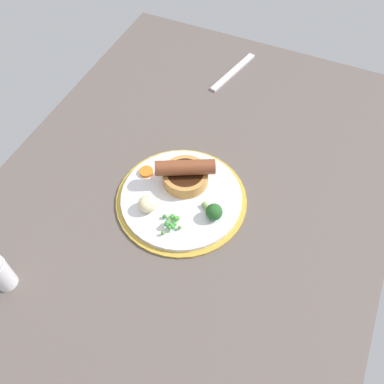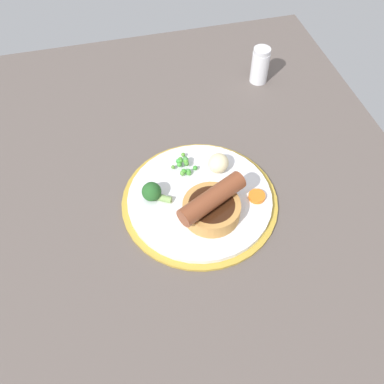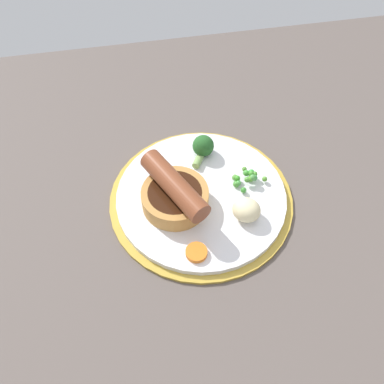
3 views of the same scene
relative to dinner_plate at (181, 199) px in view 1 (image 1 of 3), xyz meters
The scene contains 9 objects.
dining_table 3.29cm from the dinner_plate, 13.31° to the right, with size 110.00×80.00×3.00cm, color #564C47.
dinner_plate is the anchor object (origin of this frame).
sausage_pudding 5.11cm from the dinner_plate, 12.74° to the left, with size 9.38×12.07×5.86cm.
pea_pile 7.29cm from the dinner_plate, behind, with size 5.12×4.52×1.91cm.
broccoli_floret_near 8.21cm from the dinner_plate, 102.85° to the right, with size 3.89×4.85×3.29cm.
potato_chunk_0 7.49cm from the dinner_plate, 138.07° to the left, with size 3.58×3.96×3.09cm, color beige.
carrot_slice_0 9.58cm from the dinner_plate, 76.90° to the left, with size 2.86×2.86×0.71cm, color orange.
fork 42.41cm from the dinner_plate, ahead, with size 18.00×1.60×0.60cm, color silver.
salt_shaker 35.93cm from the dinner_plate, 144.22° to the left, with size 3.77×3.77×7.91cm.
Camera 1 is at (-47.28, -21.75, 74.44)cm, focal length 40.00 mm.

